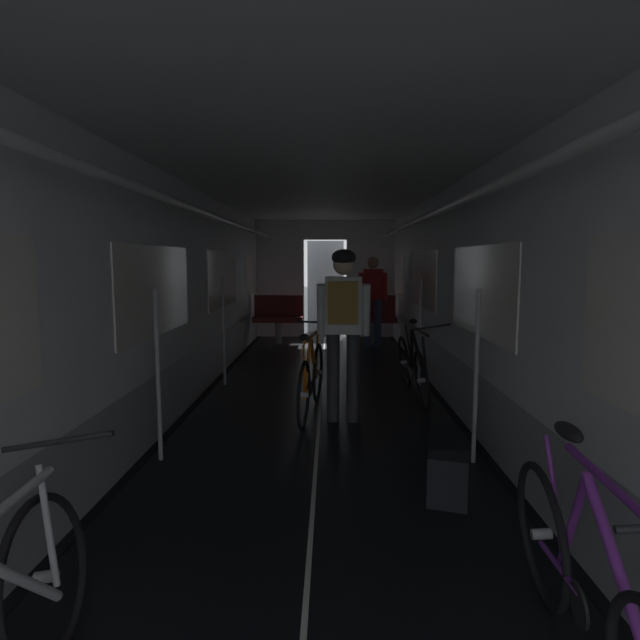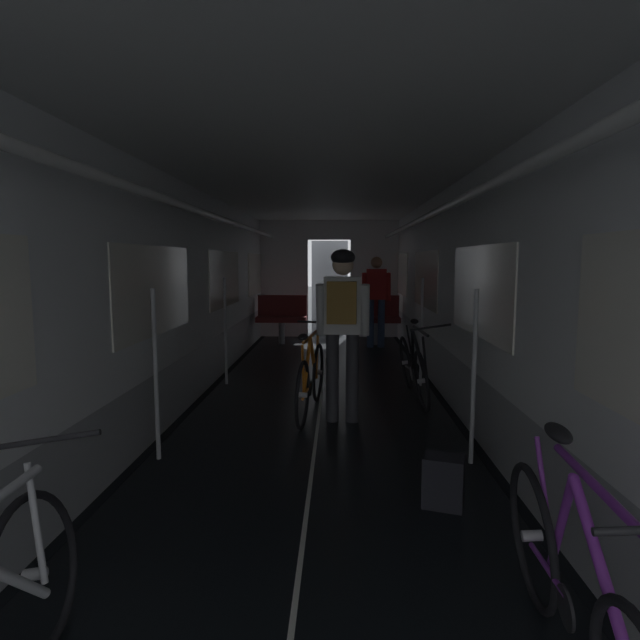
% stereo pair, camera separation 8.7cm
% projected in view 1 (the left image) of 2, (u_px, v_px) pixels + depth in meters
% --- Properties ---
extents(train_car_shell, '(3.14, 12.34, 2.57)m').
position_uv_depth(train_car_shell, '(320.00, 253.00, 5.52)').
color(train_car_shell, black).
rests_on(train_car_shell, ground).
extents(bench_seat_far_left, '(0.98, 0.51, 0.95)m').
position_uv_depth(bench_seat_far_left, '(278.00, 315.00, 10.11)').
color(bench_seat_far_left, gray).
rests_on(bench_seat_far_left, ground).
extents(bench_seat_far_right, '(0.98, 0.51, 0.95)m').
position_uv_depth(bench_seat_far_right, '(371.00, 315.00, 10.07)').
color(bench_seat_far_right, gray).
rests_on(bench_seat_far_right, ground).
extents(bicycle_black, '(0.44, 1.69, 0.96)m').
position_uv_depth(bicycle_black, '(413.00, 366.00, 6.11)').
color(bicycle_black, black).
rests_on(bicycle_black, ground).
extents(bicycle_purple, '(0.44, 1.69, 0.95)m').
position_uv_depth(bicycle_purple, '(588.00, 591.00, 1.96)').
color(bicycle_purple, black).
rests_on(bicycle_purple, ground).
extents(person_cyclist_aisle, '(0.54, 0.40, 1.73)m').
position_uv_depth(person_cyclist_aisle, '(343.00, 316.00, 5.13)').
color(person_cyclist_aisle, '#2D2D33').
rests_on(person_cyclist_aisle, ground).
extents(bicycle_orange_in_aisle, '(0.44, 1.69, 0.94)m').
position_uv_depth(bicycle_orange_in_aisle, '(311.00, 378.00, 5.48)').
color(bicycle_orange_in_aisle, black).
rests_on(bicycle_orange_in_aisle, ground).
extents(person_standing_near_bench, '(0.53, 0.23, 1.69)m').
position_uv_depth(person_standing_near_bench, '(373.00, 295.00, 9.65)').
color(person_standing_near_bench, '#384C75').
rests_on(person_standing_near_bench, ground).
extents(backpack_on_floor, '(0.31, 0.27, 0.34)m').
position_uv_depth(backpack_on_floor, '(448.00, 480.00, 3.45)').
color(backpack_on_floor, black).
rests_on(backpack_on_floor, ground).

